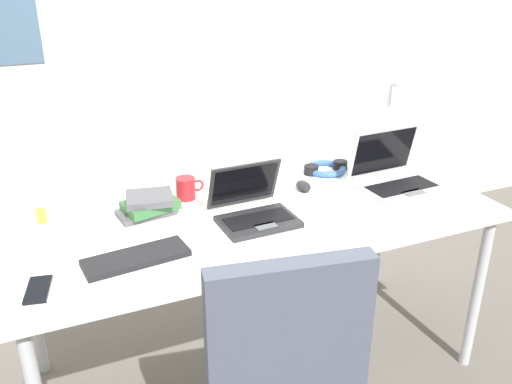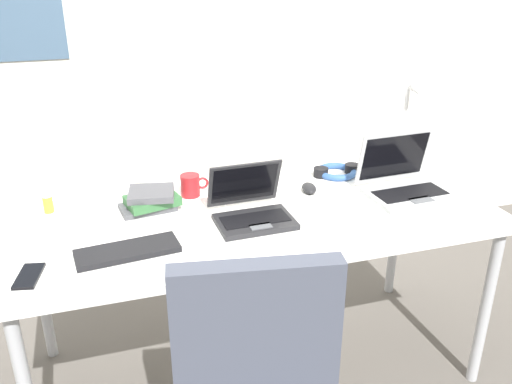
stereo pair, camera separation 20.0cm
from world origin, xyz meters
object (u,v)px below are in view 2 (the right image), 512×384
book_stack (151,200)px  desk_lamp (408,123)px  coffee_mug (191,185)px  headphones (337,171)px  laptop_center (405,183)px  laptop_back_right (252,209)px  pill_bottle (48,202)px  computer_mouse (309,188)px  cell_phone (29,276)px  external_keyboard (128,251)px

book_stack → desk_lamp: bearing=6.9°
book_stack → coffee_mug: 0.19m
headphones → book_stack: size_ratio=0.91×
laptop_center → laptop_back_right: 0.66m
headphones → coffee_mug: 0.66m
headphones → book_stack: (-0.82, -0.12, 0.02)m
book_stack → pill_bottle: bearing=166.0°
laptop_center → computer_mouse: 0.38m
desk_lamp → cell_phone: 1.68m
computer_mouse → cell_phone: bearing=-152.3°
external_keyboard → cell_phone: (-0.30, -0.06, -0.01)m
cell_phone → computer_mouse: bearing=30.0°
laptop_back_right → headphones: laptop_back_right is taller
coffee_mug → pill_bottle: bearing=179.2°
computer_mouse → pill_bottle: 1.01m
cell_phone → pill_bottle: bearing=96.7°
laptop_back_right → book_stack: 0.39m
headphones → book_stack: 0.83m
laptop_center → book_stack: laptop_center is taller
laptop_center → external_keyboard: laptop_center is taller
computer_mouse → pill_bottle: size_ratio=1.22×
external_keyboard → pill_bottle: (-0.25, 0.40, 0.03)m
external_keyboard → coffee_mug: bearing=48.2°
headphones → desk_lamp: bearing=3.9°
laptop_center → computer_mouse: laptop_center is taller
pill_bottle → coffee_mug: bearing=-0.8°
computer_mouse → pill_bottle: pill_bottle is taller
laptop_back_right → cell_phone: (-0.75, -0.17, -0.04)m
computer_mouse → cell_phone: 1.10m
laptop_center → book_stack: size_ratio=1.45×
laptop_center → pill_bottle: 1.39m
laptop_center → external_keyboard: 1.12m
desk_lamp → coffee_mug: bearing=-176.7°
cell_phone → pill_bottle: 0.46m
computer_mouse → laptop_back_right: bearing=-140.3°
cell_phone → book_stack: (0.41, 0.37, 0.03)m
computer_mouse → book_stack: bearing=-172.6°
desk_lamp → external_keyboard: size_ratio=1.21×
laptop_center → external_keyboard: size_ratio=1.03×
laptop_back_right → cell_phone: 0.77m
book_stack → laptop_center: bearing=-8.7°
laptop_back_right → headphones: bearing=32.9°
external_keyboard → cell_phone: size_ratio=2.43×
computer_mouse → coffee_mug: size_ratio=0.85×
external_keyboard → cell_phone: 0.30m
laptop_back_right → computer_mouse: (0.30, 0.17, -0.02)m
laptop_back_right → book_stack: size_ratio=1.20×
laptop_back_right → cell_phone: bearing=-167.0°
coffee_mug → computer_mouse: bearing=-13.0°
laptop_center → external_keyboard: bearing=-171.9°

